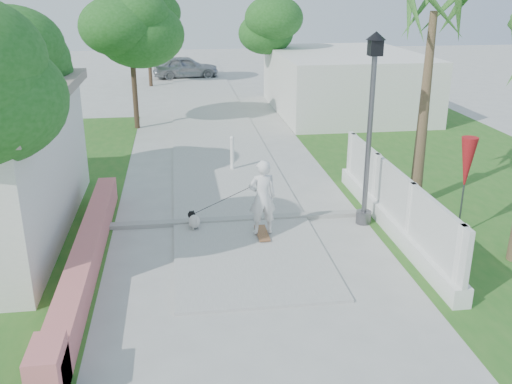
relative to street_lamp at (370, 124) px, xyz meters
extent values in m
plane|color=#B7B7B2|center=(-2.90, -5.50, -2.43)|extent=(90.00, 90.00, 0.00)
cube|color=#B7B7B2|center=(-2.90, 14.50, -2.40)|extent=(3.20, 36.00, 0.06)
cube|color=#999993|center=(-2.90, 0.50, -2.38)|extent=(6.50, 0.25, 0.10)
cube|color=#28631F|center=(4.10, 2.50, -2.42)|extent=(8.00, 20.00, 0.01)
cube|color=#C96B66|center=(-6.20, -1.50, -2.13)|extent=(0.45, 8.00, 0.60)
cube|color=#C96B66|center=(-6.20, -5.30, -2.03)|extent=(0.45, 0.80, 0.80)
cube|color=white|center=(0.50, -0.50, -2.23)|extent=(0.35, 7.00, 0.40)
cube|color=white|center=(0.50, -0.50, -1.48)|extent=(0.10, 7.00, 1.10)
cube|color=white|center=(0.50, -3.70, -1.68)|extent=(0.14, 0.14, 1.50)
cube|color=white|center=(0.50, -1.50, -1.68)|extent=(0.14, 0.14, 1.50)
cube|color=white|center=(0.50, 0.70, -1.68)|extent=(0.14, 0.14, 1.50)
cube|color=white|center=(0.50, 2.70, -1.68)|extent=(0.14, 0.14, 1.50)
cube|color=silver|center=(3.10, 12.50, -1.13)|extent=(6.00, 8.00, 2.60)
cylinder|color=#59595E|center=(0.00, 0.00, -2.28)|extent=(0.36, 0.36, 0.30)
cylinder|color=#59595E|center=(0.00, 0.00, -0.43)|extent=(0.12, 0.12, 4.00)
cube|color=black|center=(0.00, 0.00, 1.67)|extent=(0.28, 0.28, 0.35)
cone|color=black|center=(0.00, 0.00, 1.92)|extent=(0.44, 0.44, 0.18)
cylinder|color=white|center=(-2.70, 4.50, -1.93)|extent=(0.12, 0.12, 1.00)
sphere|color=white|center=(-2.70, 4.50, -1.41)|extent=(0.14, 0.14, 0.14)
cylinder|color=#59595E|center=(1.90, -1.00, -1.43)|extent=(0.04, 0.04, 2.00)
cone|color=#B11920|center=(1.90, -1.00, -0.73)|extent=(0.36, 0.36, 1.20)
cylinder|color=#4C3826|center=(-8.40, 3.00, -0.68)|extent=(0.20, 0.20, 3.50)
ellipsoid|color=#1B5117|center=(-8.40, 3.00, 0.82)|extent=(3.20, 3.20, 2.40)
ellipsoid|color=#1B5117|center=(-8.20, 2.80, 1.17)|extent=(2.72, 2.72, 2.05)
cylinder|color=#4C3826|center=(-5.90, 10.50, -0.50)|extent=(0.20, 0.20, 3.85)
ellipsoid|color=#1B5117|center=(-5.90, 10.50, 1.15)|extent=(3.40, 3.40, 2.55)
ellipsoid|color=#1B5117|center=(-5.70, 10.30, 1.50)|extent=(2.89, 2.89, 2.18)
ellipsoid|color=#1B5117|center=(-6.10, 10.70, 1.85)|extent=(2.55, 2.55, 1.90)
cylinder|color=#4C3826|center=(0.30, 14.50, -0.68)|extent=(0.20, 0.20, 3.50)
ellipsoid|color=#1B5117|center=(0.30, 14.50, 0.82)|extent=(3.00, 3.00, 2.25)
ellipsoid|color=#1B5117|center=(0.50, 14.30, 1.17)|extent=(2.55, 2.55, 1.92)
ellipsoid|color=#1B5117|center=(0.10, 14.70, 1.52)|extent=(2.25, 2.25, 1.68)
cylinder|color=#4C3826|center=(-5.70, 20.50, -0.50)|extent=(0.20, 0.20, 3.85)
ellipsoid|color=#1B5117|center=(-5.70, 20.50, 1.15)|extent=(3.20, 3.20, 2.40)
ellipsoid|color=#1B5117|center=(-5.50, 20.30, 1.50)|extent=(2.72, 2.72, 2.05)
ellipsoid|color=#1B5117|center=(-5.90, 20.70, 1.85)|extent=(2.40, 2.40, 1.79)
cone|color=brown|center=(1.70, 1.00, -0.03)|extent=(0.32, 0.32, 4.80)
cube|color=#995F3D|center=(-2.52, -0.46, -2.33)|extent=(0.34, 0.91, 0.02)
imported|color=silver|center=(-2.52, -0.46, -1.47)|extent=(0.66, 0.47, 1.70)
cylinder|color=gray|center=(-2.59, -0.77, -2.39)|extent=(0.03, 0.06, 0.06)
cylinder|color=gray|center=(-2.44, -0.77, -2.39)|extent=(0.03, 0.06, 0.06)
cylinder|color=gray|center=(-2.59, -0.14, -2.39)|extent=(0.03, 0.06, 0.06)
cylinder|color=gray|center=(-2.44, -0.14, -2.39)|extent=(0.03, 0.06, 0.06)
ellipsoid|color=silver|center=(-4.02, 0.14, -2.21)|extent=(0.37, 0.50, 0.28)
sphere|color=black|center=(-4.07, 0.35, -2.13)|extent=(0.18, 0.18, 0.18)
sphere|color=silver|center=(-4.09, 0.43, -2.15)|extent=(0.09, 0.09, 0.09)
cone|color=black|center=(-4.11, 0.34, -2.04)|extent=(0.05, 0.05, 0.06)
cone|color=black|center=(-4.03, 0.36, -2.04)|extent=(0.05, 0.05, 0.06)
cylinder|color=silver|center=(-4.10, 0.23, -2.36)|extent=(0.04, 0.04, 0.13)
cylinder|color=silver|center=(-3.98, 0.26, -2.36)|extent=(0.04, 0.04, 0.13)
cylinder|color=silver|center=(-4.05, 0.02, -2.36)|extent=(0.04, 0.04, 0.13)
cylinder|color=silver|center=(-3.93, 0.06, -2.36)|extent=(0.04, 0.04, 0.13)
cylinder|color=silver|center=(-3.96, -0.06, -2.14)|extent=(0.05, 0.11, 0.11)
imported|color=#AFB1B7|center=(-3.69, 23.18, -1.76)|extent=(4.02, 1.90, 1.33)
camera|label=1|loc=(-4.27, -12.09, 2.95)|focal=40.00mm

